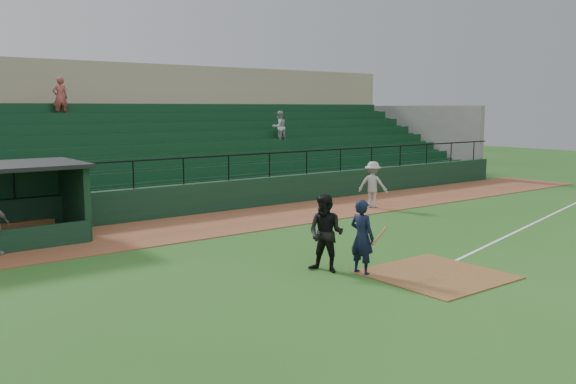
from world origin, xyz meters
TOP-DOWN VIEW (x-y plane):
  - ground at (0.00, 0.00)m, footprint 90.00×90.00m
  - warning_track at (0.00, 8.00)m, footprint 40.00×4.00m
  - home_plate_dirt at (0.00, -1.00)m, footprint 3.00×3.00m
  - foul_line at (8.00, 1.20)m, footprint 17.49×4.44m
  - stadium_structure at (-0.00, 16.46)m, footprint 38.00×13.08m
  - batter_at_plate at (-1.38, 0.20)m, footprint 1.06×0.74m
  - umpire at (-1.94, 0.90)m, footprint 1.07×1.18m
  - runner at (5.95, 7.08)m, footprint 1.19×1.40m

SIDE VIEW (x-z plane):
  - ground at x=0.00m, z-range 0.00..0.00m
  - foul_line at x=8.00m, z-range 0.00..0.01m
  - warning_track at x=0.00m, z-range 0.00..0.03m
  - home_plate_dirt at x=0.00m, z-range 0.00..0.03m
  - batter_at_plate at x=-1.38m, z-range 0.00..1.87m
  - runner at x=5.95m, z-range 0.03..1.91m
  - umpire at x=-1.94m, z-range 0.00..1.96m
  - stadium_structure at x=0.00m, z-range -0.90..5.50m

